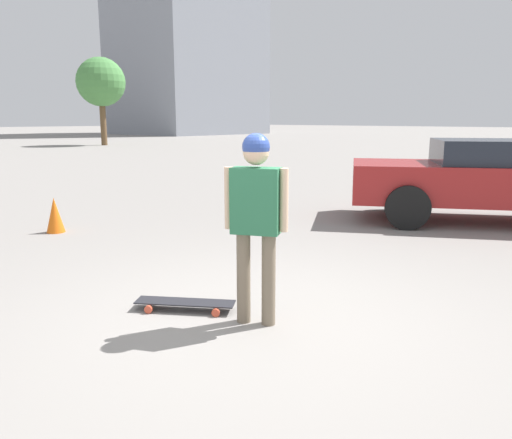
# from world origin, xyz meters

# --- Properties ---
(ground_plane) EXTENTS (220.00, 220.00, 0.00)m
(ground_plane) POSITION_xyz_m (0.00, 0.00, 0.00)
(ground_plane) COLOR gray
(person) EXTENTS (0.37, 0.49, 1.64)m
(person) POSITION_xyz_m (0.00, 0.00, 1.02)
(person) COLOR #7A6B56
(person) RESTS_ON ground_plane
(skateboard) EXTENTS (0.69, 0.87, 0.09)m
(skateboard) POSITION_xyz_m (-0.23, 0.68, 0.07)
(skateboard) COLOR #232328
(skateboard) RESTS_ON ground_plane
(car_parked_near) EXTENTS (3.85, 4.80, 1.41)m
(car_parked_near) POSITION_xyz_m (5.89, -0.05, 0.76)
(car_parked_near) COLOR maroon
(car_parked_near) RESTS_ON ground_plane
(building_block_distant) EXTENTS (14.29, 13.10, 25.00)m
(building_block_distant) POSITION_xyz_m (36.02, 43.57, 12.50)
(building_block_distant) COLOR gray
(building_block_distant) RESTS_ON ground_plane
(tree_distant) EXTENTS (3.17, 3.17, 5.70)m
(tree_distant) POSITION_xyz_m (15.13, 27.55, 4.08)
(tree_distant) COLOR brown
(tree_distant) RESTS_ON ground_plane
(traffic_cone) EXTENTS (0.28, 0.28, 0.55)m
(traffic_cone) POSITION_xyz_m (0.50, 4.71, 0.27)
(traffic_cone) COLOR orange
(traffic_cone) RESTS_ON ground_plane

